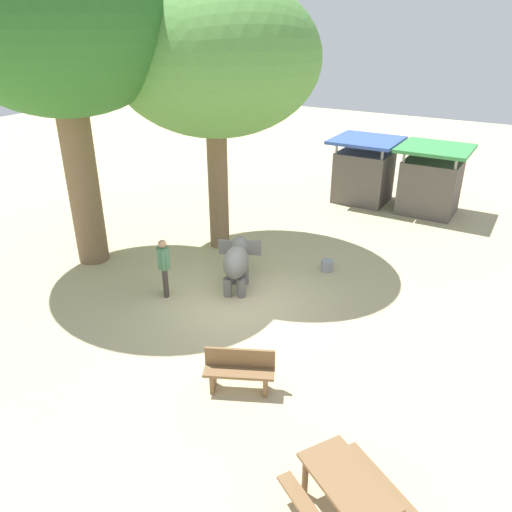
{
  "coord_description": "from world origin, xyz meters",
  "views": [
    {
      "loc": [
        6.06,
        -9.33,
        6.74
      ],
      "look_at": [
        -0.23,
        1.33,
        0.8
      ],
      "focal_mm": 34.91,
      "sensor_mm": 36.0,
      "label": 1
    }
  ],
  "objects_px": {
    "shade_tree_main": "(59,32)",
    "shade_tree_secondary": "(214,59)",
    "picnic_table_near": "(347,489)",
    "market_stall_blue": "(364,173)",
    "wooden_bench": "(239,369)",
    "feed_bucket": "(327,265)",
    "person_handler": "(164,264)",
    "market_stall_green": "(430,183)",
    "elephant": "(237,261)"
  },
  "relations": [
    {
      "from": "market_stall_green",
      "to": "feed_bucket",
      "type": "xyz_separation_m",
      "value": [
        -1.34,
        -6.48,
        -0.98
      ]
    },
    {
      "from": "elephant",
      "to": "shade_tree_secondary",
      "type": "xyz_separation_m",
      "value": [
        -2.0,
        2.08,
        4.9
      ]
    },
    {
      "from": "person_handler",
      "to": "wooden_bench",
      "type": "relative_size",
      "value": 1.13
    },
    {
      "from": "shade_tree_main",
      "to": "shade_tree_secondary",
      "type": "xyz_separation_m",
      "value": [
        2.75,
        2.85,
        -0.73
      ]
    },
    {
      "from": "shade_tree_main",
      "to": "market_stall_blue",
      "type": "relative_size",
      "value": 3.46
    },
    {
      "from": "elephant",
      "to": "shade_tree_main",
      "type": "xyz_separation_m",
      "value": [
        -4.75,
        -0.78,
        5.63
      ]
    },
    {
      "from": "wooden_bench",
      "to": "market_stall_green",
      "type": "height_order",
      "value": "market_stall_green"
    },
    {
      "from": "shade_tree_main",
      "to": "market_stall_blue",
      "type": "xyz_separation_m",
      "value": [
        5.24,
        9.41,
        -5.28
      ]
    },
    {
      "from": "wooden_bench",
      "to": "shade_tree_secondary",
      "type": "bearing_deg",
      "value": -77.92
    },
    {
      "from": "elephant",
      "to": "picnic_table_near",
      "type": "height_order",
      "value": "elephant"
    },
    {
      "from": "market_stall_blue",
      "to": "feed_bucket",
      "type": "relative_size",
      "value": 7.0
    },
    {
      "from": "shade_tree_secondary",
      "to": "market_stall_blue",
      "type": "xyz_separation_m",
      "value": [
        2.49,
        6.56,
        -4.55
      ]
    },
    {
      "from": "market_stall_blue",
      "to": "feed_bucket",
      "type": "xyz_separation_m",
      "value": [
        1.26,
        -6.48,
        -0.98
      ]
    },
    {
      "from": "elephant",
      "to": "market_stall_blue",
      "type": "xyz_separation_m",
      "value": [
        0.49,
        8.63,
        0.35
      ]
    },
    {
      "from": "shade_tree_secondary",
      "to": "feed_bucket",
      "type": "bearing_deg",
      "value": 1.18
    },
    {
      "from": "market_stall_green",
      "to": "shade_tree_secondary",
      "type": "bearing_deg",
      "value": -127.82
    },
    {
      "from": "person_handler",
      "to": "market_stall_green",
      "type": "xyz_separation_m",
      "value": [
        4.47,
        10.01,
        0.19
      ]
    },
    {
      "from": "shade_tree_secondary",
      "to": "market_stall_green",
      "type": "xyz_separation_m",
      "value": [
        5.09,
        6.56,
        -4.55
      ]
    },
    {
      "from": "shade_tree_main",
      "to": "feed_bucket",
      "type": "xyz_separation_m",
      "value": [
        6.5,
        2.93,
        -6.26
      ]
    },
    {
      "from": "person_handler",
      "to": "shade_tree_main",
      "type": "height_order",
      "value": "shade_tree_main"
    },
    {
      "from": "picnic_table_near",
      "to": "feed_bucket",
      "type": "relative_size",
      "value": 5.71
    },
    {
      "from": "shade_tree_main",
      "to": "feed_bucket",
      "type": "bearing_deg",
      "value": 24.27
    },
    {
      "from": "person_handler",
      "to": "shade_tree_main",
      "type": "relative_size",
      "value": 0.19
    },
    {
      "from": "person_handler",
      "to": "picnic_table_near",
      "type": "bearing_deg",
      "value": -69.68
    },
    {
      "from": "picnic_table_near",
      "to": "market_stall_blue",
      "type": "distance_m",
      "value": 14.58
    },
    {
      "from": "elephant",
      "to": "wooden_bench",
      "type": "relative_size",
      "value": 1.22
    },
    {
      "from": "person_handler",
      "to": "shade_tree_secondary",
      "type": "bearing_deg",
      "value": 60.46
    },
    {
      "from": "picnic_table_near",
      "to": "feed_bucket",
      "type": "xyz_separation_m",
      "value": [
        -3.42,
        7.32,
        -0.43
      ]
    },
    {
      "from": "wooden_bench",
      "to": "market_stall_blue",
      "type": "bearing_deg",
      "value": -106.91
    },
    {
      "from": "person_handler",
      "to": "feed_bucket",
      "type": "xyz_separation_m",
      "value": [
        3.13,
        3.53,
        -0.79
      ]
    },
    {
      "from": "person_handler",
      "to": "picnic_table_near",
      "type": "xyz_separation_m",
      "value": [
        6.55,
        -3.79,
        -0.36
      ]
    },
    {
      "from": "shade_tree_secondary",
      "to": "feed_bucket",
      "type": "relative_size",
      "value": 21.94
    },
    {
      "from": "wooden_bench",
      "to": "person_handler",
      "type": "bearing_deg",
      "value": -55.74
    },
    {
      "from": "shade_tree_main",
      "to": "picnic_table_near",
      "type": "distance_m",
      "value": 12.32
    },
    {
      "from": "market_stall_green",
      "to": "feed_bucket",
      "type": "bearing_deg",
      "value": -101.69
    },
    {
      "from": "person_handler",
      "to": "picnic_table_near",
      "type": "height_order",
      "value": "person_handler"
    },
    {
      "from": "elephant",
      "to": "wooden_bench",
      "type": "height_order",
      "value": "elephant"
    },
    {
      "from": "elephant",
      "to": "shade_tree_main",
      "type": "distance_m",
      "value": 7.41
    },
    {
      "from": "shade_tree_main",
      "to": "elephant",
      "type": "bearing_deg",
      "value": 9.27
    },
    {
      "from": "feed_bucket",
      "to": "elephant",
      "type": "bearing_deg",
      "value": -129.08
    },
    {
      "from": "shade_tree_main",
      "to": "picnic_table_near",
      "type": "height_order",
      "value": "shade_tree_main"
    },
    {
      "from": "shade_tree_secondary",
      "to": "picnic_table_near",
      "type": "relative_size",
      "value": 3.84
    },
    {
      "from": "elephant",
      "to": "wooden_bench",
      "type": "distance_m",
      "value": 4.23
    },
    {
      "from": "person_handler",
      "to": "wooden_bench",
      "type": "distance_m",
      "value": 4.3
    },
    {
      "from": "wooden_bench",
      "to": "market_stall_green",
      "type": "relative_size",
      "value": 0.57
    },
    {
      "from": "shade_tree_secondary",
      "to": "picnic_table_near",
      "type": "height_order",
      "value": "shade_tree_secondary"
    },
    {
      "from": "shade_tree_secondary",
      "to": "market_stall_green",
      "type": "bearing_deg",
      "value": 52.18
    },
    {
      "from": "shade_tree_secondary",
      "to": "elephant",
      "type": "bearing_deg",
      "value": -46.11
    },
    {
      "from": "person_handler",
      "to": "market_stall_green",
      "type": "height_order",
      "value": "market_stall_green"
    },
    {
      "from": "wooden_bench",
      "to": "picnic_table_near",
      "type": "relative_size",
      "value": 0.7
    }
  ]
}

